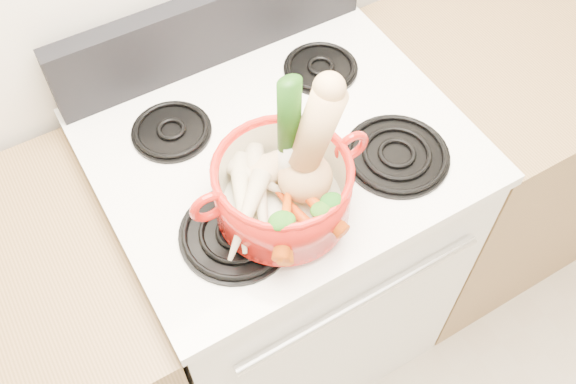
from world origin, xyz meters
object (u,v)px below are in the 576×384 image
dutch_oven (283,189)px  squash (306,149)px  stove_body (282,254)px  leek (289,137)px

dutch_oven → squash: 0.11m
dutch_oven → squash: size_ratio=0.98×
stove_body → dutch_oven: dutch_oven is taller
dutch_oven → squash: (0.05, -0.00, 0.10)m
stove_body → dutch_oven: size_ratio=3.54×
dutch_oven → squash: bearing=-1.9°
stove_body → dutch_oven: 0.60m
stove_body → squash: (-0.04, -0.17, 0.67)m
leek → squash: bearing=-58.7°
stove_body → dutch_oven: (-0.09, -0.16, 0.57)m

